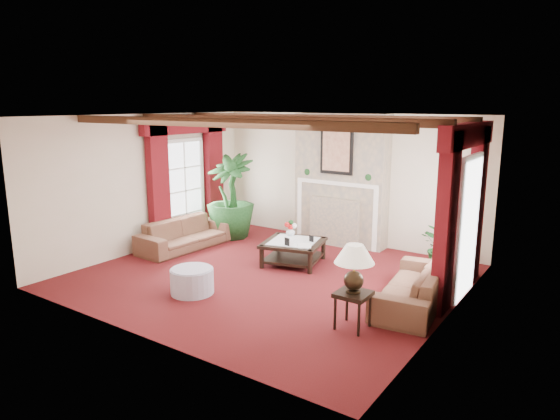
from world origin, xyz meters
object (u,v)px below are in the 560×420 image
Objects in this scene: coffee_table at (293,252)px; side_table at (353,310)px; potted_palm at (231,214)px; ottoman at (192,281)px; sofa_left at (185,229)px; sofa_right at (414,279)px.

side_table is (2.11, -1.83, 0.04)m from coffee_table.
potted_palm is 1.84× the size of coffee_table.
side_table is 2.63m from ottoman.
sofa_left is 4.86m from sofa_right.
sofa_left is 2.00× the size of coffee_table.
sofa_right is 3.13× the size of ottoman.
sofa_left is 0.98× the size of sofa_right.
coffee_table is at bearing -77.24° from sofa_left.
sofa_right is at bearing -16.76° from potted_palm.
potted_palm is (0.21, 1.19, 0.12)m from sofa_left.
coffee_table is at bearing -20.03° from potted_palm.
potted_palm is at bearing 148.48° from side_table.
potted_palm reaches higher than coffee_table.
potted_palm is at bearing 145.27° from coffee_table.
ottoman is at bearing -117.82° from coffee_table.
sofa_left is at bearing -100.11° from potted_palm.
potted_palm is 2.83× the size of ottoman.
sofa_left reaches higher than ottoman.
sofa_right is 4.20× the size of side_table.
side_table is (4.26, -2.61, -0.26)m from potted_palm.
ottoman is at bearing -70.37° from sofa_right.
coffee_table is 2.19m from ottoman.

